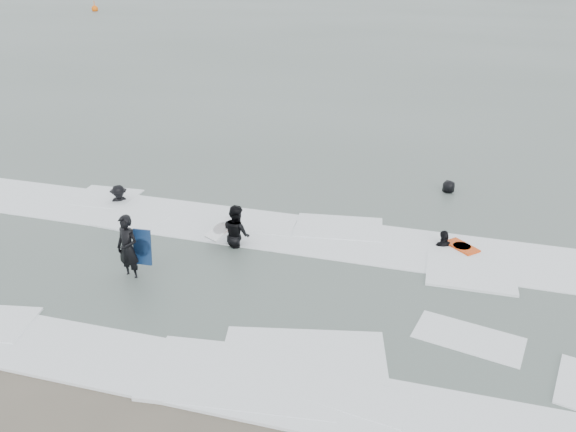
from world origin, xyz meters
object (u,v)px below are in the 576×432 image
(surfer_centre, at_px, (132,278))
(surfer_wading, at_px, (237,246))
(buoy, at_px, (95,9))
(surfer_breaker, at_px, (120,204))
(surfer_right_far, at_px, (448,194))
(surfer_right_near, at_px, (443,247))

(surfer_centre, xyz_separation_m, surfer_wading, (1.98, 2.50, 0.00))
(surfer_wading, xyz_separation_m, buoy, (-50.00, 67.27, 0.42))
(surfer_wading, xyz_separation_m, surfer_breaker, (-4.96, 1.74, 0.00))
(buoy, bearing_deg, surfer_centre, -55.46)
(surfer_centre, distance_m, buoy, 84.70)
(surfer_right_far, xyz_separation_m, buoy, (-55.74, 61.42, 0.42))
(surfer_breaker, distance_m, buoy, 79.52)
(surfer_wading, distance_m, surfer_right_near, 6.00)
(surfer_right_far, height_order, buoy, buoy)
(surfer_centre, xyz_separation_m, buoy, (-48.02, 69.77, 0.42))
(buoy, bearing_deg, surfer_wading, -53.38)
(surfer_right_far, bearing_deg, surfer_right_near, 53.07)
(surfer_centre, height_order, buoy, buoy)
(surfer_breaker, bearing_deg, surfer_right_near, -42.41)
(surfer_wading, relative_size, buoy, 1.11)
(surfer_breaker, relative_size, surfer_right_far, 0.93)
(surfer_breaker, bearing_deg, surfer_right_far, -20.80)
(surfer_breaker, xyz_separation_m, surfer_right_far, (10.71, 4.12, 0.00))
(surfer_wading, height_order, surfer_breaker, surfer_wading)
(surfer_wading, distance_m, surfer_right_far, 8.21)
(surfer_centre, distance_m, surfer_breaker, 5.18)
(surfer_centre, xyz_separation_m, surfer_right_near, (7.75, 4.13, 0.00))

